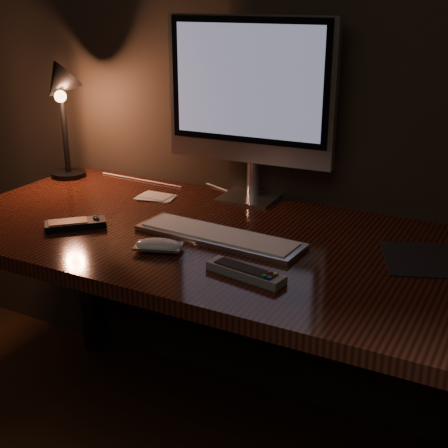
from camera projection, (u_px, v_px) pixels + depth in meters
The scene contains 10 objects.
desk at pixel (230, 269), 1.79m from camera, with size 1.60×0.75×0.75m.
monitor at pixel (250, 94), 1.86m from camera, with size 0.53×0.16×0.56m.
keyboard at pixel (219, 236), 1.66m from camera, with size 0.47×0.13×0.02m, color silver.
mousepad at pixel (439, 260), 1.52m from camera, with size 0.26×0.21×0.00m, color black.
mouse at pixel (159, 247), 1.58m from camera, with size 0.12×0.06×0.02m, color white.
media_remote at pixel (76, 224), 1.73m from camera, with size 0.16×0.16×0.03m.
tv_remote at pixel (246, 272), 1.44m from camera, with size 0.20×0.08×0.03m.
papers at pixel (156, 197), 1.99m from camera, with size 0.12×0.08×0.01m, color white.
desk_lamp at pixel (61, 101), 2.08m from camera, with size 0.19×0.21×0.41m.
cable at pixel (182, 187), 2.09m from camera, with size 0.01×0.01×0.65m, color white.
Camera 1 is at (0.75, 0.48, 1.37)m, focal length 50.00 mm.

